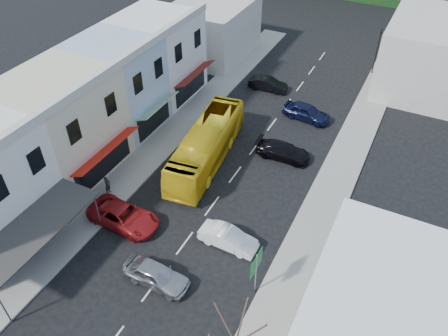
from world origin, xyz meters
TOP-DOWN VIEW (x-y plane):
  - ground at (0.00, 0.00)m, footprint 120.00×120.00m
  - sidewalk_left at (-7.50, 10.00)m, footprint 3.00×52.00m
  - sidewalk_right at (7.50, 10.00)m, footprint 3.00×52.00m
  - shopfront_row at (-12.49, 5.00)m, footprint 8.25×30.00m
  - distant_block_left at (-12.00, 27.00)m, footprint 8.00×10.00m
  - distant_block_right at (11.00, 30.00)m, footprint 8.00×12.00m
  - bus at (-2.88, 8.60)m, footprint 3.90×11.82m
  - car_silver at (0.08, -3.49)m, footprint 4.42×1.86m
  - car_white at (2.72, 1.21)m, footprint 4.42×1.85m
  - car_red at (-4.77, -0.34)m, footprint 4.67×2.09m
  - car_black_near at (2.63, 11.82)m, footprint 4.58×2.05m
  - car_navy_mid at (2.51, 18.32)m, footprint 4.57×2.28m
  - car_black_far at (-2.80, 21.80)m, footprint 4.47×1.98m
  - pedestrian_left at (-7.64, 1.60)m, footprint 0.52×0.67m
  - direction_sign at (5.80, -1.44)m, footprint 0.24×1.61m
  - traffic_signal at (6.18, 30.18)m, footprint 0.76×1.16m

SIDE VIEW (x-z plane):
  - ground at x=0.00m, z-range 0.00..0.00m
  - sidewalk_left at x=-7.50m, z-range 0.00..0.15m
  - sidewalk_right at x=7.50m, z-range 0.00..0.15m
  - car_silver at x=0.08m, z-range 0.00..1.40m
  - car_white at x=2.72m, z-range 0.00..1.40m
  - car_red at x=-4.77m, z-range 0.00..1.40m
  - car_black_near at x=2.63m, z-range 0.00..1.40m
  - car_navy_mid at x=2.51m, z-range 0.00..1.40m
  - car_black_far at x=-2.80m, z-range 0.00..1.40m
  - pedestrian_left at x=-7.64m, z-range 0.15..1.85m
  - bus at x=-2.88m, z-range 0.00..3.10m
  - direction_sign at x=5.80m, z-range 0.00..3.57m
  - traffic_signal at x=6.18m, z-range 0.00..5.19m
  - distant_block_left at x=-12.00m, z-range 0.00..6.00m
  - distant_block_right at x=11.00m, z-range 0.00..7.00m
  - shopfront_row at x=-12.49m, z-range 0.00..8.00m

